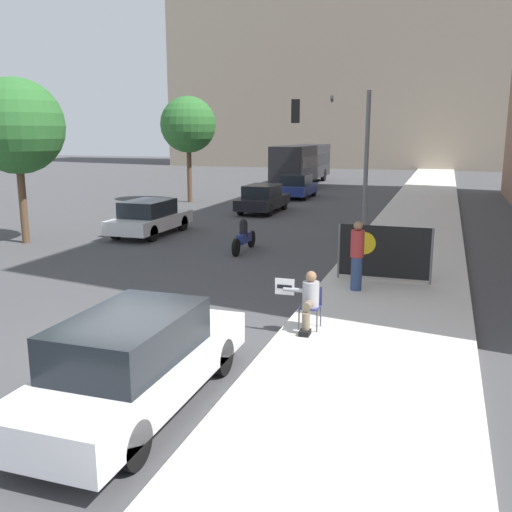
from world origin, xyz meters
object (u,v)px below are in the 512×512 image
jogger_on_sidewalk (357,255)px  street_tree_near_curb (16,127)px  protest_banner (384,252)px  parked_car_curbside (135,361)px  traffic_light_pole (339,140)px  seated_protester (309,299)px  car_on_road_nearest (150,217)px  motorcycle_on_road (244,237)px  car_on_road_midblock (263,199)px  car_on_road_distant (297,186)px  city_bus_on_road (302,162)px  street_tree_midblock (188,125)px

jogger_on_sidewalk → street_tree_near_curb: (-12.92, 3.25, 3.23)m
protest_banner → parked_car_curbside: 8.69m
protest_banner → traffic_light_pole: bearing=111.7°
seated_protester → car_on_road_nearest: car_on_road_nearest is taller
parked_car_curbside → traffic_light_pole: bearing=88.4°
car_on_road_nearest → motorcycle_on_road: car_on_road_nearest is taller
car_on_road_midblock → motorcycle_on_road: 10.06m
seated_protester → jogger_on_sidewalk: jogger_on_sidewalk is taller
car_on_road_nearest → car_on_road_midblock: (2.31, 7.82, 0.01)m
traffic_light_pole → car_on_road_distant: traffic_light_pole is taller
jogger_on_sidewalk → traffic_light_pole: size_ratio=0.33×
jogger_on_sidewalk → city_bus_on_road: city_bus_on_road is taller
car_on_road_nearest → street_tree_near_curb: bearing=-140.6°
car_on_road_nearest → city_bus_on_road: city_bus_on_road is taller
motorcycle_on_road → traffic_light_pole: bearing=45.2°
street_tree_midblock → motorcycle_on_road: bearing=-58.0°
traffic_light_pole → city_bus_on_road: 25.15m
car_on_road_distant → car_on_road_midblock: bearing=-90.1°
car_on_road_nearest → street_tree_near_curb: 5.90m
parked_car_curbside → street_tree_near_curb: size_ratio=0.79×
car_on_road_nearest → street_tree_midblock: 11.83m
traffic_light_pole → city_bus_on_road: (-7.26, 23.99, -2.02)m
car_on_road_midblock → car_on_road_distant: size_ratio=1.06×
street_tree_midblock → seated_protester: bearing=-59.3°
motorcycle_on_road → street_tree_midblock: size_ratio=0.36×
car_on_road_distant → street_tree_near_curb: (-5.95, -17.84, 3.55)m
street_tree_near_curb → traffic_light_pole: bearing=18.9°
seated_protester → motorcycle_on_road: bearing=142.2°
traffic_light_pole → city_bus_on_road: size_ratio=0.52×
protest_banner → car_on_road_nearest: 11.08m
parked_car_curbside → car_on_road_midblock: parked_car_curbside is taller
parked_car_curbside → street_tree_near_curb: (-10.71, 10.37, 3.54)m
protest_banner → car_on_road_midblock: protest_banner is taller
seated_protester → city_bus_on_road: (-8.61, 34.32, 0.98)m
jogger_on_sidewalk → car_on_road_midblock: 15.70m
traffic_light_pole → street_tree_near_curb: (-11.10, -3.80, 0.49)m
car_on_road_midblock → street_tree_near_curb: street_tree_near_curb is taller
motorcycle_on_road → seated_protester: bearing=-61.7°
car_on_road_midblock → city_bus_on_road: (-2.10, 16.99, 1.06)m
car_on_road_nearest → car_on_road_distant: (2.32, 14.86, 0.02)m
seated_protester → traffic_light_pole: bearing=121.3°
jogger_on_sidewalk → street_tree_midblock: size_ratio=0.29×
car_on_road_nearest → street_tree_midblock: street_tree_midblock is taller
parked_car_curbside → motorcycle_on_road: bearing=101.6°
traffic_light_pole → seated_protester: bearing=-82.6°
protest_banner → parked_car_curbside: size_ratio=0.52×
protest_banner → traffic_light_pole: (-2.36, 5.93, 2.85)m
seated_protester → motorcycle_on_road: seated_protester is taller
car_on_road_midblock → street_tree_midblock: 7.29m
seated_protester → car_on_road_nearest: size_ratio=0.28×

